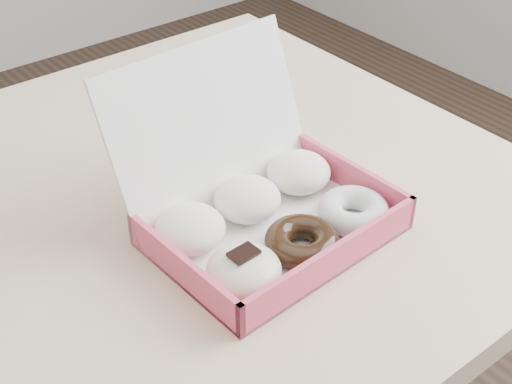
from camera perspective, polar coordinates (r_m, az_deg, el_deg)
table at (r=0.89m, az=-15.48°, el=-8.21°), size 1.20×0.80×0.75m
donut_box at (r=0.81m, az=0.53°, el=-1.39°), size 0.28×0.26×0.19m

